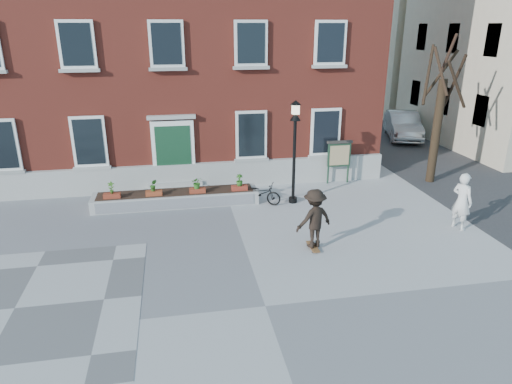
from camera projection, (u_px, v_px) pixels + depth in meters
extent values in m
plane|color=#98989B|center=(265.00, 306.00, 11.13)|extent=(100.00, 100.00, 0.00)
cube|color=#555558|center=(15.00, 308.00, 11.03)|extent=(6.00, 6.00, 0.01)
imported|color=black|center=(260.00, 193.00, 17.40)|extent=(1.68, 1.28, 0.85)
imported|color=silver|center=(403.00, 125.00, 27.47)|extent=(3.08, 5.11, 1.59)
imported|color=silver|center=(462.00, 201.00, 15.09)|extent=(0.70, 0.83, 1.95)
cube|color=#9A372A|center=(166.00, 35.00, 21.66)|extent=(18.00, 10.00, 12.00)
cube|color=#A8A8A3|center=(175.00, 177.00, 18.80)|extent=(18.00, 0.24, 1.10)
cube|color=#999994|center=(176.00, 189.00, 18.84)|extent=(2.60, 0.80, 0.20)
cube|color=#A5A49F|center=(176.00, 183.00, 18.91)|extent=(2.20, 0.50, 0.20)
cube|color=white|center=(174.00, 151.00, 18.46)|extent=(1.70, 0.12, 2.50)
cube|color=#163C24|center=(174.00, 154.00, 18.45)|extent=(1.40, 0.06, 2.30)
cube|color=#A8A8A3|center=(171.00, 117.00, 17.94)|extent=(1.90, 0.25, 0.15)
cube|color=silver|center=(1.00, 145.00, 17.17)|extent=(1.30, 0.10, 2.00)
cube|color=black|center=(0.00, 146.00, 17.12)|extent=(1.08, 0.04, 1.78)
cube|color=gray|center=(5.00, 173.00, 17.48)|extent=(1.44, 0.20, 0.12)
cube|color=white|center=(89.00, 142.00, 17.71)|extent=(1.30, 0.10, 2.00)
cube|color=black|center=(89.00, 142.00, 17.67)|extent=(1.08, 0.04, 1.78)
cube|color=#ABAAA5|center=(92.00, 168.00, 18.02)|extent=(1.44, 0.20, 0.12)
cube|color=white|center=(77.00, 44.00, 16.47)|extent=(1.30, 0.10, 1.70)
cube|color=black|center=(76.00, 44.00, 16.43)|extent=(1.08, 0.04, 1.48)
cube|color=#A5A5A0|center=(80.00, 71.00, 16.73)|extent=(1.44, 0.20, 0.12)
cube|color=silver|center=(167.00, 44.00, 17.02)|extent=(1.30, 0.10, 1.70)
cube|color=black|center=(167.00, 44.00, 16.97)|extent=(1.08, 0.04, 1.48)
cube|color=gray|center=(168.00, 69.00, 17.27)|extent=(1.44, 0.20, 0.12)
cube|color=silver|center=(251.00, 135.00, 18.80)|extent=(1.30, 0.10, 2.00)
cube|color=black|center=(251.00, 135.00, 18.75)|extent=(1.08, 0.04, 1.78)
cube|color=#9FA09B|center=(252.00, 160.00, 19.10)|extent=(1.44, 0.20, 0.12)
cube|color=silver|center=(251.00, 43.00, 17.56)|extent=(1.30, 0.10, 1.70)
cube|color=black|center=(251.00, 43.00, 17.51)|extent=(1.08, 0.04, 1.48)
cube|color=#A1A09C|center=(251.00, 68.00, 17.82)|extent=(1.44, 0.20, 0.12)
cube|color=white|center=(325.00, 132.00, 19.34)|extent=(1.30, 0.10, 2.00)
cube|color=black|center=(326.00, 132.00, 19.29)|extent=(1.08, 0.04, 1.78)
cube|color=#A6A6A1|center=(325.00, 156.00, 19.65)|extent=(1.44, 0.20, 0.12)
cube|color=white|center=(330.00, 43.00, 18.10)|extent=(1.30, 0.10, 1.70)
cube|color=black|center=(331.00, 43.00, 18.05)|extent=(1.08, 0.04, 1.48)
cube|color=#ABABA6|center=(329.00, 67.00, 18.36)|extent=(1.44, 0.20, 0.12)
cube|color=#B4B4AF|center=(176.00, 198.00, 17.35)|extent=(6.20, 1.10, 0.50)
cube|color=#B0B0B0|center=(177.00, 204.00, 16.84)|extent=(5.80, 0.02, 0.40)
cube|color=black|center=(176.00, 192.00, 17.27)|extent=(5.80, 0.90, 0.06)
cube|color=maroon|center=(112.00, 196.00, 16.61)|extent=(0.60, 0.25, 0.20)
imported|color=#37681F|center=(111.00, 188.00, 16.50)|extent=(0.24, 0.24, 0.45)
cube|color=brown|center=(154.00, 193.00, 16.87)|extent=(0.60, 0.25, 0.20)
imported|color=#2D621D|center=(153.00, 185.00, 16.76)|extent=(0.25, 0.25, 0.45)
cube|color=maroon|center=(197.00, 191.00, 17.14)|extent=(0.60, 0.25, 0.20)
imported|color=#2D681F|center=(197.00, 183.00, 17.03)|extent=(0.40, 0.40, 0.45)
cube|color=maroon|center=(240.00, 188.00, 17.41)|extent=(0.60, 0.25, 0.20)
imported|color=#285B1B|center=(239.00, 180.00, 17.30)|extent=(0.25, 0.25, 0.45)
cylinder|color=#312315|center=(436.00, 132.00, 19.29)|extent=(0.36, 0.36, 4.40)
cylinder|color=black|center=(455.00, 82.00, 18.65)|extent=(0.12, 1.12, 2.23)
cylinder|color=black|center=(441.00, 74.00, 18.99)|extent=(1.18, 0.49, 1.97)
cylinder|color=black|center=(428.00, 75.00, 18.73)|extent=(0.88, 1.14, 2.35)
cylinder|color=#312015|center=(441.00, 71.00, 18.16)|extent=(0.60, 0.77, 1.90)
cylinder|color=black|center=(457.00, 85.00, 18.04)|extent=(1.39, 0.55, 1.95)
cylinder|color=#301E15|center=(449.00, 54.00, 18.34)|extent=(0.43, 0.48, 1.58)
cube|color=#363639|center=(390.00, 130.00, 29.78)|extent=(8.00, 36.00, 0.01)
cube|color=beige|center=(424.00, 25.00, 35.96)|extent=(10.00, 11.00, 13.00)
cube|color=black|center=(481.00, 111.00, 22.45)|extent=(0.08, 1.00, 1.50)
cube|color=black|center=(445.00, 101.00, 25.41)|extent=(0.08, 1.00, 1.50)
cube|color=black|center=(416.00, 93.00, 28.36)|extent=(0.08, 1.00, 1.50)
cube|color=black|center=(493.00, 40.00, 21.32)|extent=(0.08, 1.00, 1.50)
cube|color=black|center=(453.00, 38.00, 24.27)|extent=(0.08, 1.00, 1.50)
cube|color=black|center=(422.00, 37.00, 27.23)|extent=(0.08, 1.00, 1.50)
cylinder|color=black|center=(293.00, 200.00, 17.64)|extent=(0.32, 0.32, 0.20)
cylinder|color=black|center=(294.00, 163.00, 17.12)|extent=(0.12, 0.12, 3.20)
cone|color=black|center=(295.00, 116.00, 16.52)|extent=(0.40, 0.40, 0.30)
cube|color=beige|center=(296.00, 109.00, 16.43)|extent=(0.24, 0.24, 0.34)
cone|color=black|center=(296.00, 102.00, 16.35)|extent=(0.40, 0.40, 0.16)
cylinder|color=#183123|center=(329.00, 163.00, 19.48)|extent=(0.08, 0.08, 1.80)
cylinder|color=#18301E|center=(348.00, 162.00, 19.63)|extent=(0.08, 0.08, 1.80)
cube|color=#183121|center=(339.00, 155.00, 19.43)|extent=(1.00, 0.10, 1.00)
cube|color=#C8BD81|center=(340.00, 155.00, 19.38)|extent=(0.85, 0.02, 0.85)
cube|color=#35312E|center=(340.00, 142.00, 19.24)|extent=(1.10, 0.16, 0.10)
cube|color=brown|center=(313.00, 247.00, 14.00)|extent=(0.22, 0.78, 0.03)
cylinder|color=black|center=(313.00, 252.00, 13.74)|extent=(0.03, 0.05, 0.05)
cylinder|color=black|center=(318.00, 251.00, 13.77)|extent=(0.03, 0.05, 0.05)
cylinder|color=black|center=(307.00, 244.00, 14.25)|extent=(0.03, 0.05, 0.05)
cylinder|color=black|center=(313.00, 243.00, 14.28)|extent=(0.03, 0.05, 0.05)
imported|color=black|center=(314.00, 219.00, 13.68)|extent=(1.34, 1.01, 1.85)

